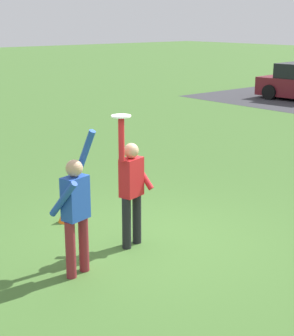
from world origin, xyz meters
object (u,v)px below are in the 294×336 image
at_px(person_defender, 76,208).
at_px(field_cone_orange, 65,213).
at_px(person_catcher, 131,186).
at_px(frisbee_disc, 121,116).

height_order(person_defender, field_cone_orange, person_defender).
relative_size(person_catcher, person_defender, 1.02).
distance_m(person_defender, field_cone_orange, 2.20).
bearing_deg(field_cone_orange, frisbee_disc, 1.38).
bearing_deg(frisbee_disc, person_catcher, 103.14).
bearing_deg(person_catcher, frisbee_disc, -0.00).
xyz_separation_m(person_defender, field_cone_orange, (-1.82, 0.93, -0.82)).
distance_m(person_catcher, frisbee_disc, 1.13).
distance_m(person_defender, frisbee_disc, 1.49).
relative_size(person_defender, field_cone_orange, 6.38).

